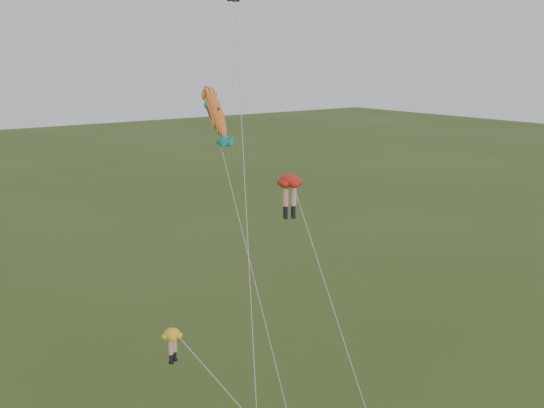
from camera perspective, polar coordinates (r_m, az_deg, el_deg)
legs_kite_red_mid at (r=30.89m, az=1.80°, el=1.51°), size 1.80×8.63×12.17m
legs_kite_yellow at (r=23.71m, az=-8.30°, el=-13.36°), size 5.67×3.40×8.07m
fish_kite at (r=33.02m, az=-5.36°, el=8.54°), size 2.50×11.25×16.72m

